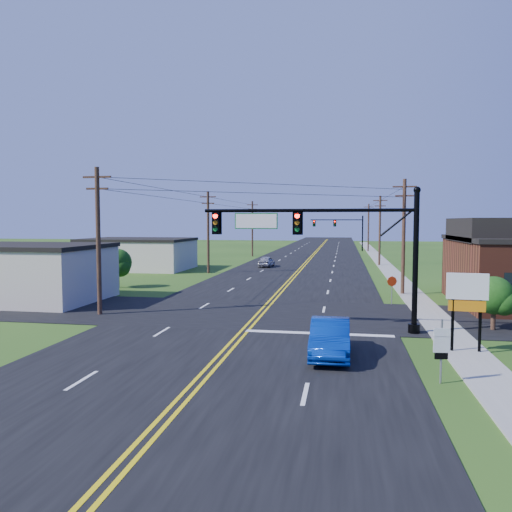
% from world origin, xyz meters
% --- Properties ---
extents(ground, '(260.00, 260.00, 0.00)m').
position_xyz_m(ground, '(0.00, 0.00, 0.00)').
color(ground, '#244513').
rests_on(ground, ground).
extents(road_main, '(16.00, 220.00, 0.04)m').
position_xyz_m(road_main, '(0.00, 50.00, 0.02)').
color(road_main, black).
rests_on(road_main, ground).
extents(road_cross, '(70.00, 10.00, 0.04)m').
position_xyz_m(road_cross, '(0.00, 12.00, 0.02)').
color(road_cross, black).
rests_on(road_cross, ground).
extents(sidewalk, '(2.00, 160.00, 0.08)m').
position_xyz_m(sidewalk, '(10.50, 40.00, 0.04)').
color(sidewalk, gray).
rests_on(sidewalk, ground).
extents(signal_mast_main, '(11.30, 0.60, 7.48)m').
position_xyz_m(signal_mast_main, '(4.34, 8.00, 4.75)').
color(signal_mast_main, black).
rests_on(signal_mast_main, ground).
extents(signal_mast_far, '(10.98, 0.60, 7.48)m').
position_xyz_m(signal_mast_far, '(4.44, 80.00, 4.55)').
color(signal_mast_far, black).
rests_on(signal_mast_far, ground).
extents(cream_bldg_near, '(10.20, 8.20, 4.10)m').
position_xyz_m(cream_bldg_near, '(-17.00, 14.00, 2.06)').
color(cream_bldg_near, beige).
rests_on(cream_bldg_near, ground).
extents(cream_bldg_far, '(12.20, 9.20, 3.70)m').
position_xyz_m(cream_bldg_far, '(-19.00, 38.00, 1.86)').
color(cream_bldg_far, beige).
rests_on(cream_bldg_far, ground).
extents(utility_pole_left_a, '(1.80, 0.28, 9.00)m').
position_xyz_m(utility_pole_left_a, '(-9.50, 10.00, 4.72)').
color(utility_pole_left_a, '#332117').
rests_on(utility_pole_left_a, ground).
extents(utility_pole_left_b, '(1.80, 0.28, 9.00)m').
position_xyz_m(utility_pole_left_b, '(-9.50, 35.00, 4.72)').
color(utility_pole_left_b, '#332117').
rests_on(utility_pole_left_b, ground).
extents(utility_pole_left_c, '(1.80, 0.28, 9.00)m').
position_xyz_m(utility_pole_left_c, '(-9.50, 62.00, 4.72)').
color(utility_pole_left_c, '#332117').
rests_on(utility_pole_left_c, ground).
extents(utility_pole_right_a, '(1.80, 0.28, 9.00)m').
position_xyz_m(utility_pole_right_a, '(9.80, 22.00, 4.72)').
color(utility_pole_right_a, '#332117').
rests_on(utility_pole_right_a, ground).
extents(utility_pole_right_b, '(1.80, 0.28, 9.00)m').
position_xyz_m(utility_pole_right_b, '(9.80, 48.00, 4.72)').
color(utility_pole_right_b, '#332117').
rests_on(utility_pole_right_b, ground).
extents(utility_pole_right_c, '(1.80, 0.28, 9.00)m').
position_xyz_m(utility_pole_right_c, '(9.80, 78.00, 4.72)').
color(utility_pole_right_c, '#332117').
rests_on(utility_pole_right_c, ground).
extents(tree_right_back, '(3.00, 3.00, 4.10)m').
position_xyz_m(tree_right_back, '(16.00, 26.00, 2.60)').
color(tree_right_back, '#332117').
rests_on(tree_right_back, ground).
extents(shrub_corner, '(2.00, 2.00, 2.86)m').
position_xyz_m(shrub_corner, '(13.00, 9.50, 1.85)').
color(shrub_corner, '#332117').
rests_on(shrub_corner, ground).
extents(tree_left, '(2.40, 2.40, 3.37)m').
position_xyz_m(tree_left, '(-14.00, 22.00, 2.16)').
color(tree_left, '#332117').
rests_on(tree_left, ground).
extents(blue_car, '(1.67, 4.68, 1.54)m').
position_xyz_m(blue_car, '(4.68, 2.88, 0.77)').
color(blue_car, '#062E97').
rests_on(blue_car, ground).
extents(distant_car, '(1.83, 4.01, 1.33)m').
position_xyz_m(distant_car, '(-4.30, 43.47, 0.67)').
color(distant_car, '#AEAEB3').
rests_on(distant_car, ground).
extents(route_sign, '(0.57, 0.13, 2.30)m').
position_xyz_m(route_sign, '(8.64, -0.02, 1.34)').
color(route_sign, slate).
rests_on(route_sign, ground).
extents(stop_sign, '(0.68, 0.25, 1.99)m').
position_xyz_m(stop_sign, '(8.50, 16.80, 1.43)').
color(stop_sign, slate).
rests_on(stop_sign, ground).
extents(pylon_sign, '(1.71, 0.37, 3.49)m').
position_xyz_m(pylon_sign, '(10.50, 4.51, 2.55)').
color(pylon_sign, black).
rests_on(pylon_sign, ground).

